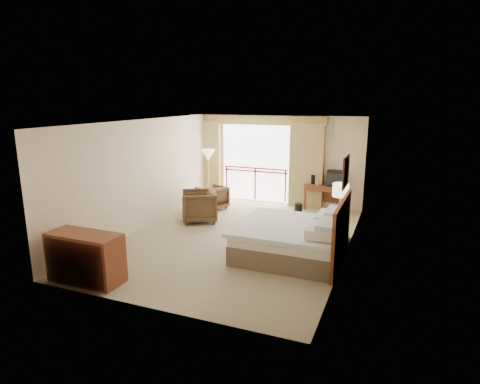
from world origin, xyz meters
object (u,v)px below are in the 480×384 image
at_px(bed, 293,239).
at_px(desk, 325,190).
at_px(nightstand, 338,226).
at_px(armchair_far, 212,209).
at_px(table_lamp, 341,191).
at_px(armchair_near, 200,221).
at_px(side_table, 200,201).
at_px(floor_lamp, 208,157).
at_px(dresser, 85,258).
at_px(wastebasket, 298,208).
at_px(tv, 336,178).

bearing_deg(bed, desk, 90.94).
bearing_deg(nightstand, armchair_far, 156.87).
bearing_deg(table_lamp, armchair_near, 179.83).
xyz_separation_m(desk, side_table, (-3.20, -1.74, -0.22)).
bearing_deg(armchair_far, floor_lamp, -123.45).
height_order(floor_lamp, dresser, floor_lamp).
bearing_deg(side_table, dresser, -88.20).
height_order(nightstand, armchair_near, nightstand).
bearing_deg(desk, side_table, -150.38).
bearing_deg(dresser, armchair_far, 88.87).
xyz_separation_m(nightstand, table_lamp, (0.00, 0.05, 0.83)).
xyz_separation_m(wastebasket, armchair_near, (-2.27, -1.71, -0.14)).
height_order(table_lamp, armchair_near, table_lamp).
xyz_separation_m(wastebasket, dresser, (-2.46, -5.66, 0.30)).
bearing_deg(dresser, desk, 63.17).
bearing_deg(table_lamp, armchair_far, 162.12).
relative_size(wastebasket, armchair_near, 0.32).
bearing_deg(side_table, wastebasket, 20.72).
distance_m(nightstand, armchair_near, 3.65).
bearing_deg(armchair_far, bed, 73.28).
xyz_separation_m(floor_lamp, dresser, (0.50, -5.93, -0.97)).
relative_size(wastebasket, floor_lamp, 0.17).
bearing_deg(floor_lamp, table_lamp, -24.68).
bearing_deg(nightstand, bed, -121.94).
height_order(bed, armchair_near, bed).
height_order(desk, tv, tv).
relative_size(bed, tv, 4.39).
bearing_deg(floor_lamp, bed, -43.33).
height_order(armchair_far, floor_lamp, floor_lamp).
relative_size(armchair_near, dresser, 0.68).
relative_size(bed, side_table, 4.07).
xyz_separation_m(bed, nightstand, (0.71, 1.38, -0.05)).
xyz_separation_m(table_lamp, floor_lamp, (-4.34, 1.99, 0.27)).
bearing_deg(table_lamp, wastebasket, 128.57).
bearing_deg(armchair_far, dresser, 23.84).
xyz_separation_m(tv, armchair_far, (-3.37, -1.17, -0.95)).
relative_size(table_lamp, armchair_far, 0.86).
xyz_separation_m(armchair_far, side_table, (-0.13, -0.51, 0.36)).
xyz_separation_m(table_lamp, armchair_far, (-3.85, 1.24, -1.15)).
distance_m(armchair_far, floor_lamp, 1.68).
xyz_separation_m(tv, armchair_near, (-3.16, -2.40, -0.95)).
bearing_deg(floor_lamp, armchair_far, -57.10).
xyz_separation_m(bed, armchair_near, (-2.92, 1.44, -0.38)).
xyz_separation_m(table_lamp, side_table, (-3.98, 0.73, -0.80)).
relative_size(tv, dresser, 0.36).
bearing_deg(nightstand, side_table, 164.31).
relative_size(table_lamp, floor_lamp, 0.39).
distance_m(tv, armchair_near, 4.08).
distance_m(desk, tv, 0.49).
xyz_separation_m(bed, side_table, (-3.27, 2.16, -0.02)).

